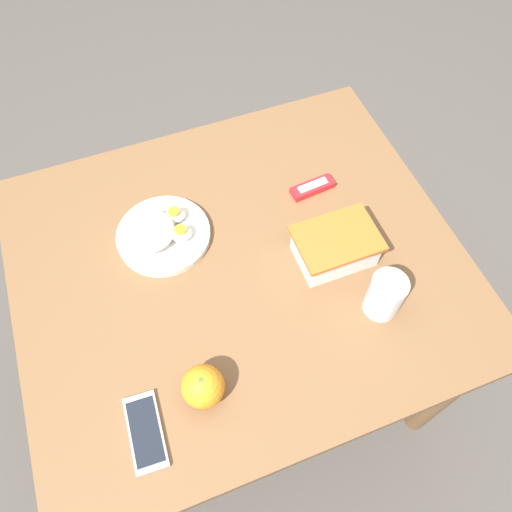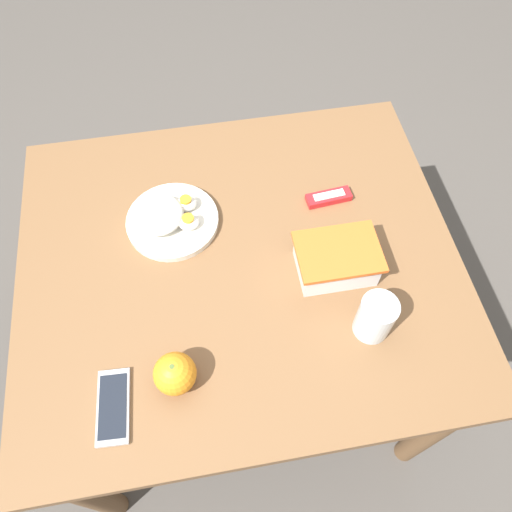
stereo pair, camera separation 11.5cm
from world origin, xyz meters
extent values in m
plane|color=#4C4742|center=(0.00, 0.00, 0.00)|extent=(10.00, 10.00, 0.00)
cube|color=brown|center=(0.00, 0.00, 0.69)|extent=(1.04, 0.91, 0.03)
cylinder|color=brown|center=(-0.46, -0.40, 0.34)|extent=(0.06, 0.06, 0.67)
cylinder|color=brown|center=(0.46, -0.40, 0.34)|extent=(0.06, 0.06, 0.67)
cylinder|color=brown|center=(-0.46, 0.40, 0.34)|extent=(0.06, 0.06, 0.67)
cylinder|color=brown|center=(0.46, 0.40, 0.34)|extent=(0.06, 0.06, 0.67)
cube|color=white|center=(-0.22, 0.06, 0.74)|extent=(0.17, 0.12, 0.07)
cube|color=#CCBC84|center=(-0.22, 0.06, 0.73)|extent=(0.16, 0.11, 0.05)
cube|color=orange|center=(-0.22, 0.06, 0.78)|extent=(0.19, 0.14, 0.01)
ellipsoid|color=tan|center=(-0.26, 0.06, 0.75)|extent=(0.06, 0.04, 0.03)
ellipsoid|color=tan|center=(-0.22, 0.07, 0.75)|extent=(0.06, 0.05, 0.02)
ellipsoid|color=tan|center=(-0.17, 0.06, 0.75)|extent=(0.05, 0.04, 0.03)
sphere|color=orange|center=(0.17, 0.27, 0.75)|extent=(0.09, 0.09, 0.09)
cylinder|color=#4C662D|center=(0.17, 0.27, 0.79)|extent=(0.01, 0.01, 0.00)
cylinder|color=silver|center=(0.15, -0.13, 0.71)|extent=(0.23, 0.23, 0.02)
ellipsoid|color=white|center=(0.18, -0.13, 0.75)|extent=(0.12, 0.12, 0.05)
ellipsoid|color=white|center=(0.11, -0.16, 0.74)|extent=(0.05, 0.04, 0.03)
cylinder|color=#F4A823|center=(0.11, -0.16, 0.75)|extent=(0.03, 0.03, 0.01)
ellipsoid|color=white|center=(0.11, -0.10, 0.74)|extent=(0.05, 0.04, 0.03)
cylinder|color=#F4A823|center=(0.11, -0.10, 0.75)|extent=(0.03, 0.03, 0.01)
cube|color=red|center=(-0.25, -0.14, 0.71)|extent=(0.12, 0.05, 0.02)
cube|color=white|center=(-0.25, -0.14, 0.72)|extent=(0.08, 0.03, 0.00)
cube|color=#ADADB2|center=(0.30, 0.30, 0.71)|extent=(0.07, 0.16, 0.01)
cube|color=black|center=(0.30, 0.30, 0.71)|extent=(0.06, 0.13, 0.00)
cylinder|color=silver|center=(-0.26, 0.22, 0.76)|extent=(0.08, 0.08, 0.11)
camera|label=1|loc=(0.18, 0.57, 1.72)|focal=35.00mm
camera|label=2|loc=(0.06, 0.60, 1.72)|focal=35.00mm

